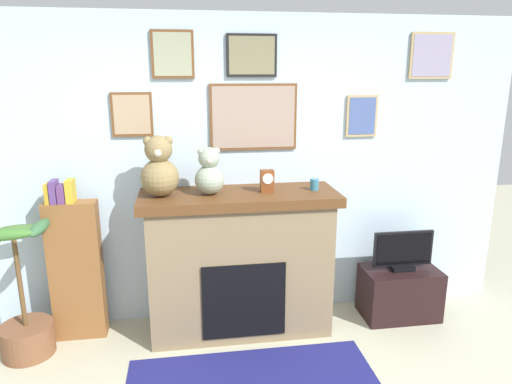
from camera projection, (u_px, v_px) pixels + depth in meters
name	position (u px, v px, depth m)	size (l,w,h in m)	color
back_wall	(221.00, 171.00, 3.97)	(5.20, 0.15, 2.60)	silver
fireplace	(240.00, 262.00, 3.85)	(1.59, 0.61, 1.20)	#7E694C
bookshelf	(76.00, 267.00, 3.73)	(0.40, 0.16, 1.34)	brown
potted_plant	(25.00, 315.00, 3.54)	(0.47, 0.52, 1.09)	brown
tv_stand	(399.00, 292.00, 4.13)	(0.66, 0.40, 0.45)	black
television	(403.00, 252.00, 4.03)	(0.54, 0.14, 0.35)	black
candle_jar	(314.00, 185.00, 3.76)	(0.07, 0.07, 0.09)	teal
mantel_clock	(267.00, 181.00, 3.69)	(0.11, 0.08, 0.18)	brown
teddy_bear_brown	(159.00, 169.00, 3.53)	(0.29, 0.29, 0.47)	olive
teddy_bear_grey	(209.00, 173.00, 3.60)	(0.23, 0.23, 0.37)	#91A08C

